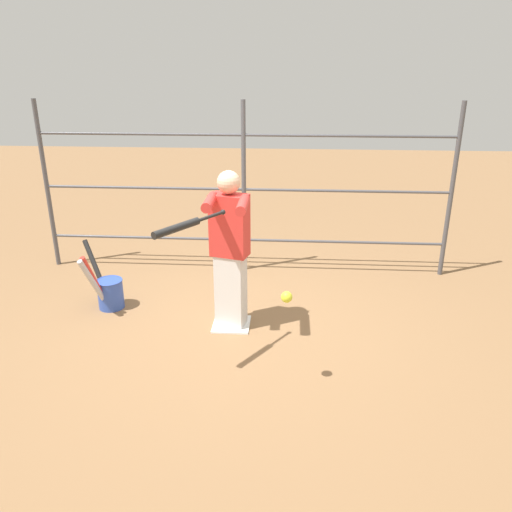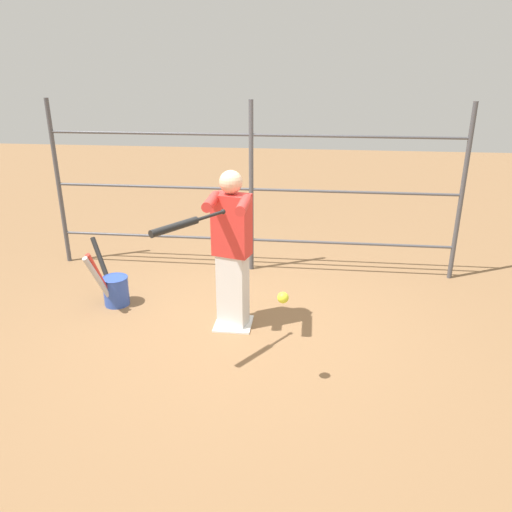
% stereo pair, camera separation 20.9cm
% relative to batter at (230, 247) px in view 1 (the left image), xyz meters
% --- Properties ---
extents(ground_plane, '(24.00, 24.00, 0.00)m').
position_rel_batter_xyz_m(ground_plane, '(0.00, -0.02, -0.92)').
color(ground_plane, olive).
extents(home_plate, '(0.40, 0.40, 0.02)m').
position_rel_batter_xyz_m(home_plate, '(0.00, -0.02, -0.91)').
color(home_plate, white).
rests_on(home_plate, ground).
extents(fence_backstop, '(5.40, 0.06, 2.27)m').
position_rel_batter_xyz_m(fence_backstop, '(0.00, -1.62, 0.21)').
color(fence_backstop, '#4C4C51').
rests_on(fence_backstop, ground).
extents(batter, '(0.43, 0.66, 1.71)m').
position_rel_batter_xyz_m(batter, '(0.00, 0.00, 0.00)').
color(batter, silver).
rests_on(batter, ground).
extents(baseball_bat_swinging, '(0.52, 0.72, 0.07)m').
position_rel_batter_xyz_m(baseball_bat_swinging, '(0.28, 0.85, 0.49)').
color(baseball_bat_swinging, black).
extents(softball_in_flight, '(0.10, 0.10, 0.10)m').
position_rel_batter_xyz_m(softball_in_flight, '(-0.60, 1.04, -0.05)').
color(softball_in_flight, yellow).
extents(bat_bucket, '(0.60, 0.86, 0.75)m').
position_rel_batter_xyz_m(bat_bucket, '(1.48, -0.34, -0.70)').
color(bat_bucket, '#3351B2').
rests_on(bat_bucket, ground).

